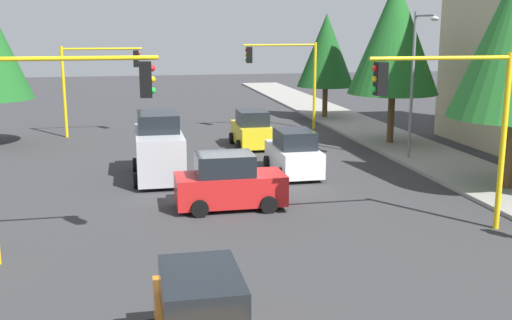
# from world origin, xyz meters

# --- Properties ---
(ground_plane) EXTENTS (120.00, 120.00, 0.00)m
(ground_plane) POSITION_xyz_m (0.00, 0.00, 0.00)
(ground_plane) COLOR #353538
(sidewalk_kerb) EXTENTS (80.00, 4.00, 0.15)m
(sidewalk_kerb) POSITION_xyz_m (-5.00, 10.50, 0.07)
(sidewalk_kerb) COLOR gray
(sidewalk_kerb) RESTS_ON ground
(traffic_signal_far_right) EXTENTS (0.36, 4.59, 5.22)m
(traffic_signal_far_right) POSITION_xyz_m (-14.00, -5.62, 3.72)
(traffic_signal_far_right) COLOR yellow
(traffic_signal_far_right) RESTS_ON ground
(traffic_signal_near_left) EXTENTS (0.36, 4.59, 5.56)m
(traffic_signal_near_left) POSITION_xyz_m (6.00, 5.68, 3.94)
(traffic_signal_near_left) COLOR yellow
(traffic_signal_near_left) RESTS_ON ground
(traffic_signal_far_left) EXTENTS (0.36, 4.59, 5.37)m
(traffic_signal_far_left) POSITION_xyz_m (-14.00, 5.65, 3.82)
(traffic_signal_far_left) COLOR yellow
(traffic_signal_far_left) RESTS_ON ground
(traffic_signal_near_right) EXTENTS (0.36, 4.59, 5.65)m
(traffic_signal_near_right) POSITION_xyz_m (6.00, -5.69, 4.00)
(traffic_signal_near_right) COLOR yellow
(traffic_signal_near_right) RESTS_ON ground
(street_lamp_curbside) EXTENTS (2.15, 0.28, 7.00)m
(street_lamp_curbside) POSITION_xyz_m (-3.61, 9.20, 4.35)
(street_lamp_curbside) COLOR slate
(street_lamp_curbside) RESTS_ON ground
(tree_roadside_far) EXTENTS (3.95, 3.95, 7.20)m
(tree_roadside_far) POSITION_xyz_m (-18.00, 9.50, 4.72)
(tree_roadside_far) COLOR brown
(tree_roadside_far) RESTS_ON ground
(tree_roadside_mid) EXTENTS (4.81, 4.81, 8.82)m
(tree_roadside_mid) POSITION_xyz_m (-8.00, 10.00, 5.80)
(tree_roadside_mid) COLOR brown
(tree_roadside_mid) RESTS_ON ground
(delivery_van_silver) EXTENTS (4.80, 2.22, 2.77)m
(delivery_van_silver) POSITION_xyz_m (-2.96, -2.69, 1.28)
(delivery_van_silver) COLOR #B2B5BA
(delivery_van_silver) RESTS_ON ground
(car_white) EXTENTS (3.89, 2.02, 1.98)m
(car_white) POSITION_xyz_m (-2.46, 3.07, 0.90)
(car_white) COLOR white
(car_white) RESTS_ON ground
(car_red) EXTENTS (2.08, 3.85, 1.98)m
(car_red) POSITION_xyz_m (2.00, -0.49, 0.90)
(car_red) COLOR red
(car_red) RESTS_ON ground
(car_yellow) EXTENTS (3.71, 2.02, 1.98)m
(car_yellow) POSITION_xyz_m (-8.97, 2.51, 0.90)
(car_yellow) COLOR yellow
(car_yellow) RESTS_ON ground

